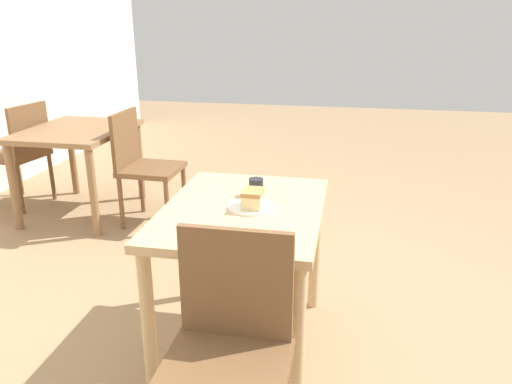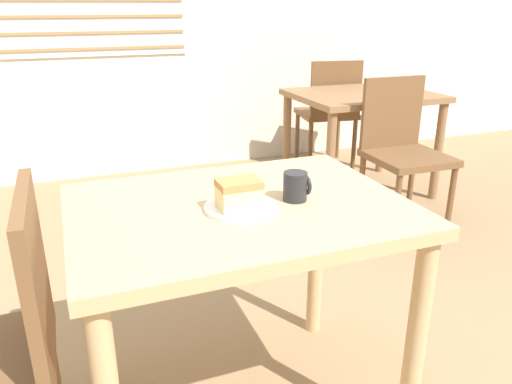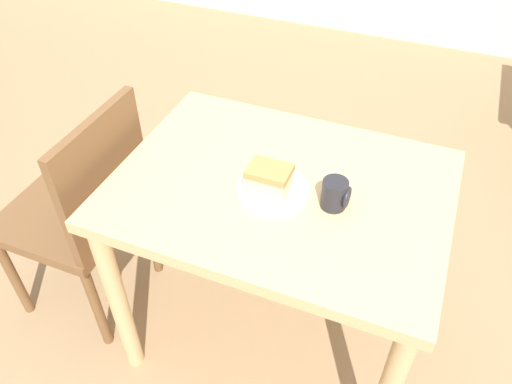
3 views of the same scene
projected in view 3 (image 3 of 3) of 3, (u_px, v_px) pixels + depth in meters
dining_table_near at (279, 214)px, 1.53m from camera, size 0.97×0.73×0.76m
chair_near_window at (84, 208)px, 1.75m from camera, size 0.44×0.44×0.90m
plate at (273, 190)px, 1.42m from camera, size 0.21×0.21×0.01m
cake_slice at (269, 179)px, 1.38m from camera, size 0.12×0.09×0.08m
coffee_mug at (335, 194)px, 1.35m from camera, size 0.08×0.07×0.09m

